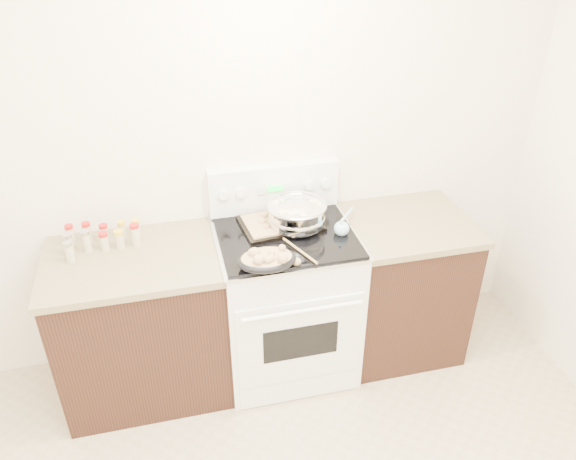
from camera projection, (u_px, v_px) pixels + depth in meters
name	position (u px, v px, depth m)	size (l,w,h in m)	color
room_shell	(283.00, 283.00, 1.44)	(4.10, 3.60, 2.75)	white
counter_left	(143.00, 324.00, 3.18)	(0.93, 0.67, 0.92)	black
counter_right	(399.00, 284.00, 3.49)	(0.73, 0.67, 0.92)	black
kitchen_range	(286.00, 299.00, 3.32)	(0.78, 0.73, 1.22)	white
mixing_bowl	(297.00, 216.00, 3.10)	(0.39, 0.39, 0.19)	silver
roasting_pan	(267.00, 259.00, 2.79)	(0.30, 0.21, 0.12)	black
baking_sheet	(281.00, 223.00, 3.16)	(0.47, 0.35, 0.06)	black
wooden_spoon	(298.00, 257.00, 2.87)	(0.13, 0.27, 0.04)	tan
blue_ladle	(342.00, 227.00, 3.08)	(0.18, 0.25, 0.11)	#9FD2ED
spice_jars	(101.00, 238.00, 2.99)	(0.39, 0.22, 0.13)	#BFB28C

